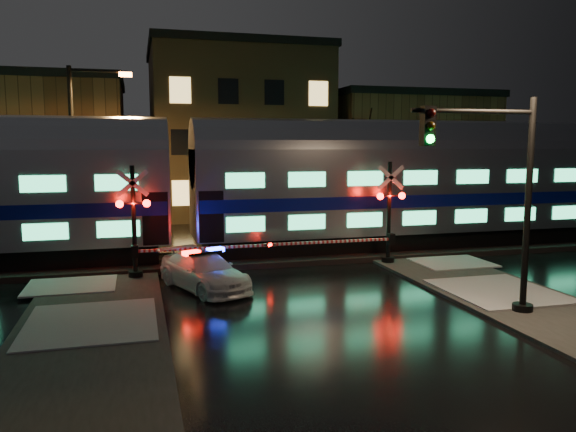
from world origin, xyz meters
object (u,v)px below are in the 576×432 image
at_px(traffic_light, 499,203).
at_px(crossing_signal_left, 144,233).
at_px(crossing_signal_right, 382,223).
at_px(police_car, 204,271).
at_px(streetlight, 79,146).

bearing_deg(traffic_light, crossing_signal_left, 129.88).
bearing_deg(crossing_signal_left, crossing_signal_right, 0.01).
relative_size(crossing_signal_right, traffic_light, 0.96).
bearing_deg(police_car, traffic_light, -57.44).
xyz_separation_m(police_car, crossing_signal_right, (7.62, 1.99, 1.16)).
distance_m(crossing_signal_right, streetlight, 14.38).
bearing_deg(police_car, streetlight, 96.08).
distance_m(police_car, traffic_light, 9.93).
distance_m(police_car, crossing_signal_left, 3.02).
bearing_deg(traffic_light, police_car, 132.20).
bearing_deg(streetlight, traffic_light, -48.49).
bearing_deg(crossing_signal_right, streetlight, 151.53).
bearing_deg(crossing_signal_left, streetlight, 112.30).
xyz_separation_m(crossing_signal_left, traffic_light, (9.78, -7.46, 1.61)).
distance_m(police_car, streetlight, 10.78).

